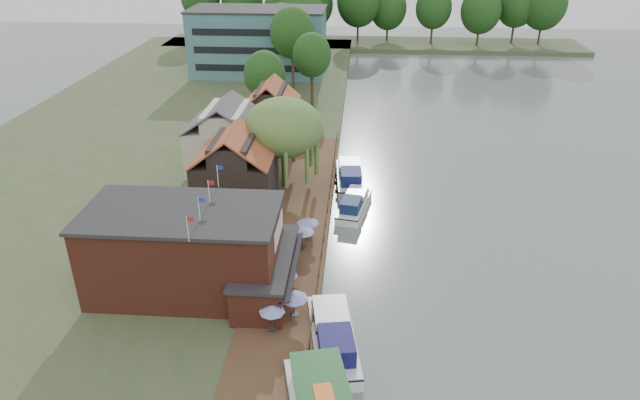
{
  "coord_description": "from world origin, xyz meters",
  "views": [
    {
      "loc": [
        -2.21,
        -39.4,
        28.94
      ],
      "look_at": [
        -6.0,
        12.0,
        3.0
      ],
      "focal_mm": 32.0,
      "sensor_mm": 36.0,
      "label": 1
    }
  ],
  "objects_px": {
    "pub": "(209,251)",
    "umbrella_2": "(285,282)",
    "cottage_b": "(227,135)",
    "cruiser_2": "(350,174)",
    "cruiser_1": "(354,202)",
    "cottage_c": "(272,112)",
    "umbrella_0": "(273,319)",
    "umbrella_3": "(303,238)",
    "willow": "(284,144)",
    "umbrella_1": "(294,305)",
    "cottage_a": "(235,169)",
    "hotel_block": "(259,42)",
    "cruiser_0": "(333,333)",
    "umbrella_4": "(308,229)"
  },
  "relations": [
    {
      "from": "pub",
      "to": "umbrella_1",
      "type": "height_order",
      "value": "pub"
    },
    {
      "from": "cottage_a",
      "to": "umbrella_0",
      "type": "height_order",
      "value": "cottage_a"
    },
    {
      "from": "umbrella_1",
      "to": "umbrella_3",
      "type": "bearing_deg",
      "value": 92.17
    },
    {
      "from": "umbrella_1",
      "to": "cottage_b",
      "type": "bearing_deg",
      "value": 111.52
    },
    {
      "from": "umbrella_4",
      "to": "cruiser_1",
      "type": "relative_size",
      "value": 0.26
    },
    {
      "from": "cruiser_2",
      "to": "cottage_c",
      "type": "bearing_deg",
      "value": 131.72
    },
    {
      "from": "cottage_a",
      "to": "cruiser_0",
      "type": "height_order",
      "value": "cottage_a"
    },
    {
      "from": "cottage_a",
      "to": "cottage_c",
      "type": "relative_size",
      "value": 1.01
    },
    {
      "from": "cottage_b",
      "to": "umbrella_1",
      "type": "xyz_separation_m",
      "value": [
        11.25,
        -28.52,
        -2.96
      ]
    },
    {
      "from": "umbrella_4",
      "to": "cottage_a",
      "type": "bearing_deg",
      "value": 140.61
    },
    {
      "from": "umbrella_4",
      "to": "willow",
      "type": "bearing_deg",
      "value": 107.5
    },
    {
      "from": "willow",
      "to": "cruiser_2",
      "type": "distance_m",
      "value": 9.48
    },
    {
      "from": "umbrella_0",
      "to": "cruiser_2",
      "type": "xyz_separation_m",
      "value": [
        4.97,
        28.73,
        -0.99
      ]
    },
    {
      "from": "hotel_block",
      "to": "umbrella_1",
      "type": "bearing_deg",
      "value": -78.44
    },
    {
      "from": "cottage_b",
      "to": "umbrella_2",
      "type": "xyz_separation_m",
      "value": [
        10.17,
        -25.57,
        -2.96
      ]
    },
    {
      "from": "cottage_a",
      "to": "umbrella_2",
      "type": "distance_m",
      "value": 17.39
    },
    {
      "from": "umbrella_2",
      "to": "cottage_c",
      "type": "bearing_deg",
      "value": 100.11
    },
    {
      "from": "willow",
      "to": "umbrella_1",
      "type": "bearing_deg",
      "value": -80.95
    },
    {
      "from": "cruiser_1",
      "to": "umbrella_2",
      "type": "bearing_deg",
      "value": -96.18
    },
    {
      "from": "hotel_block",
      "to": "cottage_c",
      "type": "height_order",
      "value": "hotel_block"
    },
    {
      "from": "umbrella_1",
      "to": "umbrella_2",
      "type": "relative_size",
      "value": 1.0
    },
    {
      "from": "pub",
      "to": "umbrella_3",
      "type": "xyz_separation_m",
      "value": [
        6.87,
        6.51,
        -2.36
      ]
    },
    {
      "from": "cottage_a",
      "to": "umbrella_3",
      "type": "distance_m",
      "value": 11.95
    },
    {
      "from": "umbrella_3",
      "to": "cruiser_2",
      "type": "bearing_deg",
      "value": 76.93
    },
    {
      "from": "umbrella_4",
      "to": "cruiser_0",
      "type": "bearing_deg",
      "value": -77.09
    },
    {
      "from": "cruiser_0",
      "to": "willow",
      "type": "bearing_deg",
      "value": 95.63
    },
    {
      "from": "umbrella_0",
      "to": "umbrella_3",
      "type": "distance_m",
      "value": 11.79
    },
    {
      "from": "cottage_a",
      "to": "umbrella_4",
      "type": "height_order",
      "value": "cottage_a"
    },
    {
      "from": "pub",
      "to": "cottage_c",
      "type": "height_order",
      "value": "cottage_c"
    },
    {
      "from": "cottage_a",
      "to": "cruiser_2",
      "type": "xyz_separation_m",
      "value": [
        11.81,
        8.49,
        -3.95
      ]
    },
    {
      "from": "hotel_block",
      "to": "cruiser_2",
      "type": "bearing_deg",
      "value": -68.4
    },
    {
      "from": "pub",
      "to": "umbrella_2",
      "type": "bearing_deg",
      "value": -5.26
    },
    {
      "from": "umbrella_2",
      "to": "umbrella_1",
      "type": "bearing_deg",
      "value": -69.94
    },
    {
      "from": "pub",
      "to": "umbrella_2",
      "type": "xyz_separation_m",
      "value": [
        6.17,
        -0.57,
        -2.36
      ]
    },
    {
      "from": "cottage_c",
      "to": "pub",
      "type": "bearing_deg",
      "value": -90.0
    },
    {
      "from": "umbrella_0",
      "to": "willow",
      "type": "bearing_deg",
      "value": 95.29
    },
    {
      "from": "cottage_c",
      "to": "umbrella_0",
      "type": "relative_size",
      "value": 3.58
    },
    {
      "from": "hotel_block",
      "to": "cruiser_1",
      "type": "distance_m",
      "value": 58.06
    },
    {
      "from": "cruiser_2",
      "to": "cruiser_1",
      "type": "bearing_deg",
      "value": -88.96
    },
    {
      "from": "cottage_b",
      "to": "umbrella_2",
      "type": "bearing_deg",
      "value": -68.32
    },
    {
      "from": "pub",
      "to": "umbrella_0",
      "type": "relative_size",
      "value": 8.42
    },
    {
      "from": "cruiser_2",
      "to": "cottage_b",
      "type": "bearing_deg",
      "value": 170.09
    },
    {
      "from": "umbrella_0",
      "to": "cruiser_0",
      "type": "height_order",
      "value": "umbrella_0"
    },
    {
      "from": "pub",
      "to": "hotel_block",
      "type": "height_order",
      "value": "hotel_block"
    },
    {
      "from": "willow",
      "to": "umbrella_2",
      "type": "height_order",
      "value": "willow"
    },
    {
      "from": "pub",
      "to": "willow",
      "type": "bearing_deg",
      "value": 80.07
    },
    {
      "from": "cottage_b",
      "to": "willow",
      "type": "xyz_separation_m",
      "value": [
        7.5,
        -5.0,
        0.96
      ]
    },
    {
      "from": "umbrella_1",
      "to": "umbrella_3",
      "type": "xyz_separation_m",
      "value": [
        -0.38,
        10.03,
        0.0
      ]
    },
    {
      "from": "cottage_a",
      "to": "willow",
      "type": "relative_size",
      "value": 0.82
    },
    {
      "from": "pub",
      "to": "cruiser_2",
      "type": "xyz_separation_m",
      "value": [
        10.81,
        23.49,
        -3.35
      ]
    }
  ]
}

